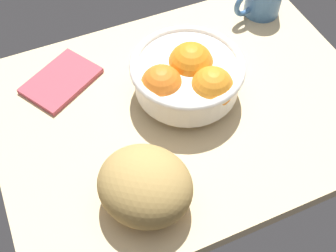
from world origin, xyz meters
The scene contains 4 objects.
ground_plane centered at (0.00, 0.00, -1.50)cm, with size 72.40×54.07×3.00cm, color beige.
fruit_bowl centered at (1.34, 2.07, 5.64)cm, with size 21.57×21.57×10.92cm.
bread_loaf centered at (-14.51, -16.11, 5.34)cm, with size 15.35×13.83×10.68cm, color #AD8B4B.
napkin_folded centered at (-20.29, 15.34, 0.54)cm, with size 14.43×9.99×1.08cm, color #AB4653.
Camera 1 is at (-24.43, -47.77, 65.60)cm, focal length 46.72 mm.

